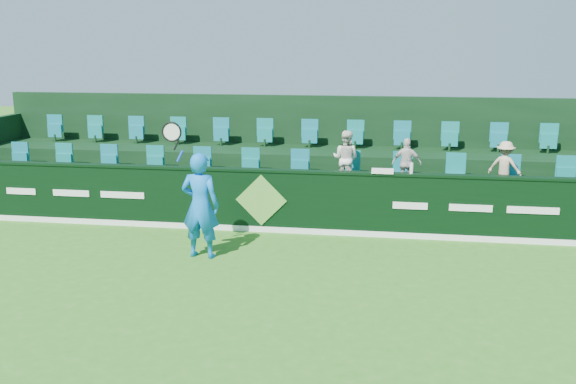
% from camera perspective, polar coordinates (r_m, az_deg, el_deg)
% --- Properties ---
extents(ground, '(60.00, 60.00, 0.00)m').
position_cam_1_polar(ground, '(10.17, -6.72, -9.68)').
color(ground, '#2C6D1A').
rests_on(ground, ground).
extents(sponsor_hoarding, '(16.00, 0.25, 1.35)m').
position_cam_1_polar(sponsor_hoarding, '(13.67, -2.30, -0.73)').
color(sponsor_hoarding, black).
rests_on(sponsor_hoarding, ground).
extents(stand_tier_front, '(16.00, 2.00, 0.80)m').
position_cam_1_polar(stand_tier_front, '(14.79, -1.47, -0.77)').
color(stand_tier_front, black).
rests_on(stand_tier_front, ground).
extents(stand_tier_back, '(16.00, 1.80, 1.30)m').
position_cam_1_polar(stand_tier_back, '(16.56, -0.28, 1.60)').
color(stand_tier_back, black).
rests_on(stand_tier_back, ground).
extents(stand_rear, '(16.00, 4.10, 2.60)m').
position_cam_1_polar(stand_rear, '(16.89, -0.04, 3.78)').
color(stand_rear, black).
rests_on(stand_rear, ground).
extents(seat_row_front, '(13.50, 0.50, 0.60)m').
position_cam_1_polar(seat_row_front, '(15.02, -1.21, 2.18)').
color(seat_row_front, '#116B7A').
rests_on(seat_row_front, stand_tier_front).
extents(seat_row_back, '(13.50, 0.50, 0.60)m').
position_cam_1_polar(seat_row_back, '(16.70, -0.12, 5.00)').
color(seat_row_back, '#116B7A').
rests_on(seat_row_back, stand_tier_back).
extents(tennis_player, '(1.10, 0.53, 2.62)m').
position_cam_1_polar(tennis_player, '(12.00, -7.82, -1.14)').
color(tennis_player, blue).
rests_on(tennis_player, ground).
extents(spectator_left, '(0.72, 0.63, 1.26)m').
position_cam_1_polar(spectator_left, '(14.39, 5.14, 2.99)').
color(spectator_left, white).
rests_on(spectator_left, stand_tier_front).
extents(spectator_middle, '(0.68, 0.35, 1.11)m').
position_cam_1_polar(spectator_middle, '(14.38, 10.52, 2.51)').
color(spectator_middle, beige).
rests_on(spectator_middle, stand_tier_front).
extents(spectator_right, '(0.81, 0.66, 1.10)m').
position_cam_1_polar(spectator_right, '(14.59, 18.71, 2.16)').
color(spectator_right, tan).
rests_on(spectator_right, stand_tier_front).
extents(towel, '(0.44, 0.29, 0.07)m').
position_cam_1_polar(towel, '(13.27, 8.40, 1.86)').
color(towel, white).
rests_on(towel, sponsor_hoarding).
extents(drinks_bottle, '(0.07, 0.07, 0.22)m').
position_cam_1_polar(drinks_bottle, '(13.26, 10.92, 2.10)').
color(drinks_bottle, silver).
rests_on(drinks_bottle, sponsor_hoarding).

